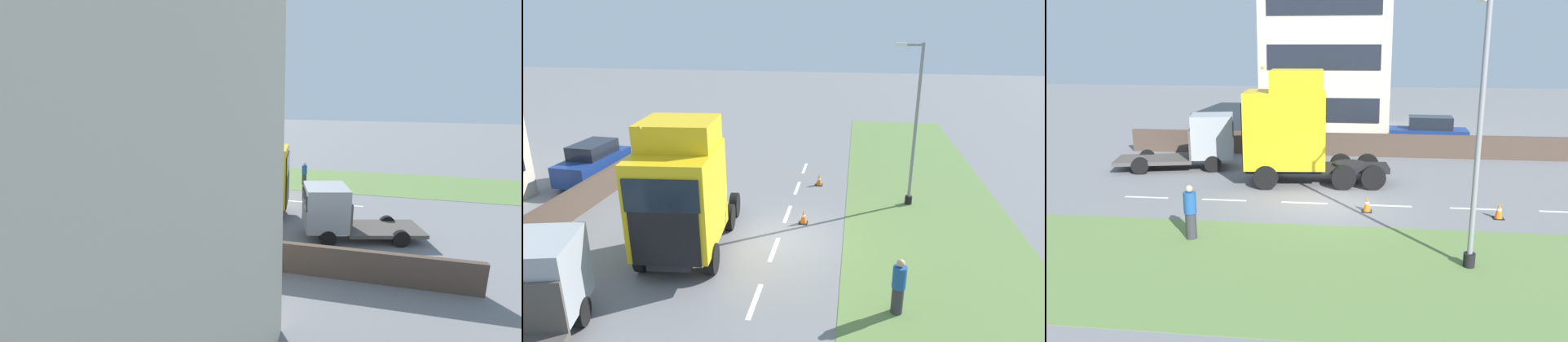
{
  "view_description": "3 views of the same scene",
  "coord_description": "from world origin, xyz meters",
  "views": [
    {
      "loc": [
        21.61,
        6.95,
        7.22
      ],
      "look_at": [
        -0.05,
        1.56,
        1.89
      ],
      "focal_mm": 24.0,
      "sensor_mm": 36.0,
      "label": 1
    },
    {
      "loc": [
        -2.68,
        14.96,
        7.98
      ],
      "look_at": [
        -0.31,
        0.55,
        2.98
      ],
      "focal_mm": 30.0,
      "sensor_mm": 36.0,
      "label": 2
    },
    {
      "loc": [
        -18.67,
        -1.42,
        5.86
      ],
      "look_at": [
        0.63,
        0.87,
        1.12
      ],
      "focal_mm": 35.0,
      "sensor_mm": 36.0,
      "label": 3
    }
  ],
  "objects": [
    {
      "name": "lorry_cab",
      "position": [
        3.04,
        1.86,
        2.46
      ],
      "size": [
        3.23,
        6.47,
        5.07
      ],
      "rotation": [
        0.0,
        0.0,
        0.1
      ],
      "color": "black",
      "rests_on": "ground"
    },
    {
      "name": "pedestrian",
      "position": [
        -4.17,
        3.96,
        0.86
      ],
      "size": [
        0.39,
        0.39,
        1.74
      ],
      "color": "#333338",
      "rests_on": "ground"
    },
    {
      "name": "ground_plane",
      "position": [
        0.0,
        0.0,
        0.0
      ],
      "size": [
        120.0,
        120.0,
        0.0
      ],
      "primitive_type": "plane",
      "color": "slate",
      "rests_on": "ground"
    },
    {
      "name": "traffic_cone_trailing",
      "position": [
        -1.05,
        -6.1,
        0.28
      ],
      "size": [
        0.36,
        0.36,
        0.58
      ],
      "color": "black",
      "rests_on": "ground"
    },
    {
      "name": "parked_car",
      "position": [
        10.75,
        -4.93,
        0.99
      ],
      "size": [
        2.07,
        4.46,
        2.04
      ],
      "rotation": [
        0.0,
        0.0,
        -0.05
      ],
      "color": "navy",
      "rests_on": "ground"
    },
    {
      "name": "traffic_cone_lead",
      "position": [
        -0.8,
        -1.5,
        0.28
      ],
      "size": [
        0.36,
        0.36,
        0.58
      ],
      "color": "black",
      "rests_on": "ground"
    },
    {
      "name": "grass_verge",
      "position": [
        -6.0,
        0.0,
        0.01
      ],
      "size": [
        7.0,
        44.0,
        0.01
      ],
      "color": "#607F42",
      "rests_on": "ground"
    },
    {
      "name": "boundary_wall",
      "position": [
        9.0,
        0.0,
        0.63
      ],
      "size": [
        0.25,
        24.0,
        1.27
      ],
      "color": "#4C3D33",
      "rests_on": "ground"
    },
    {
      "name": "lamp_post",
      "position": [
        -5.26,
        -4.3,
        3.34
      ],
      "size": [
        1.28,
        0.32,
        7.2
      ],
      "color": "black",
      "rests_on": "ground"
    },
    {
      "name": "lane_markings",
      "position": [
        0.0,
        -0.7,
        0.0
      ],
      "size": [
        0.16,
        17.8,
        0.0
      ],
      "color": "white",
      "rests_on": "ground"
    },
    {
      "name": "flatbed_truck",
      "position": [
        5.26,
        6.59,
        1.41
      ],
      "size": [
        3.35,
        6.01,
        2.67
      ],
      "rotation": [
        0.0,
        0.0,
        3.38
      ],
      "color": "#999EA3",
      "rests_on": "ground"
    }
  ]
}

